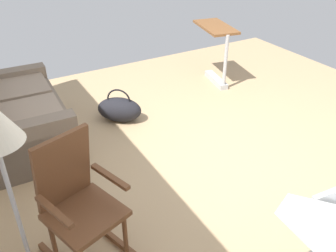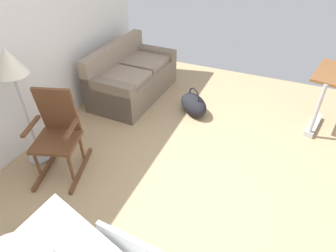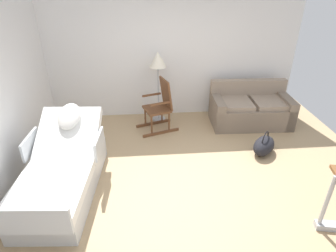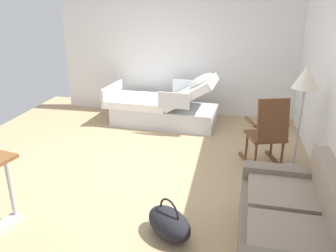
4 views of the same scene
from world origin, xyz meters
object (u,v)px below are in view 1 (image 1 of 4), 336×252
(couch, at_px, (20,117))
(rocking_chair, at_px, (78,204))
(duffel_bag, at_px, (119,109))
(overbed_table, at_px, (217,48))

(couch, distance_m, rocking_chair, 1.90)
(couch, bearing_deg, duffel_bag, -96.29)
(duffel_bag, bearing_deg, rocking_chair, 149.09)
(overbed_table, relative_size, duffel_bag, 1.39)
(duffel_bag, bearing_deg, overbed_table, -77.82)
(couch, xyz_separation_m, rocking_chair, (-1.89, -0.08, 0.20))
(overbed_table, distance_m, duffel_bag, 1.84)
(duffel_bag, bearing_deg, couch, 83.71)
(rocking_chair, distance_m, duffel_bag, 2.08)
(overbed_table, height_order, duffel_bag, overbed_table)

